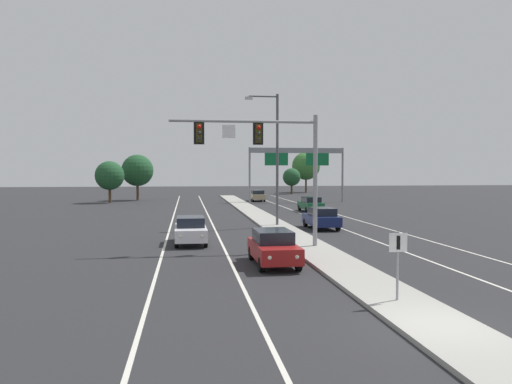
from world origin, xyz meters
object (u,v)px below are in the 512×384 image
Objects in this scene: car_receding_green at (311,204)px; car_oncoming_white at (191,230)px; tree_far_left_b at (137,170)px; tree_far_right_a at (306,166)px; street_lamp_median at (274,151)px; car_receding_navy at (321,218)px; car_oncoming_red at (273,247)px; overhead_signal_mast at (269,151)px; car_receding_tan at (258,195)px; highway_sign_gantry at (297,157)px; tree_far_right_c at (292,177)px; tree_far_left_a at (110,176)px; median_sign_post at (398,255)px.

car_oncoming_white is at bearing -120.06° from car_receding_green.
car_oncoming_white is at bearing -80.85° from tree_far_left_b.
tree_far_right_a is 1.22× the size of tree_far_left_b.
street_lamp_median reaches higher than car_receding_navy.
car_oncoming_red is 1.00× the size of car_oncoming_white.
overhead_signal_mast is 1.79× the size of car_receding_navy.
highway_sign_gantry is at bearing -32.10° from car_receding_tan.
tree_far_right_a reaches higher than tree_far_right_c.
tree_far_left_b is (-22.09, 7.76, -1.79)m from highway_sign_gantry.
tree_far_right_c is (-4.24, -6.18, -2.18)m from tree_far_right_a.
overhead_signal_mast is 26.48m from car_receding_green.
car_oncoming_red is 14.92m from car_receding_navy.
car_oncoming_white is 0.34× the size of highway_sign_gantry.
car_receding_navy and car_receding_green have the same top height.
street_lamp_median is 1.23× the size of tree_far_right_a.
car_oncoming_red is 1.00× the size of car_receding_tan.
tree_far_left_b is (-11.58, 48.41, -0.99)m from overhead_signal_mast.
tree_far_left_a reaches higher than car_receding_green.
highway_sign_gantry is 23.48m from tree_far_left_b.
tree_far_right_c is at bearing 33.29° from tree_far_left_b.
tree_far_right_c is (15.63, 70.51, 2.33)m from car_oncoming_red.
highway_sign_gantry is at bearing -4.69° from tree_far_left_a.
tree_far_right_a reaches higher than median_sign_post.
car_oncoming_white is at bearing -127.70° from street_lamp_median.
tree_far_left_b reaches higher than tree_far_right_c.
median_sign_post is 15.96m from car_oncoming_white.
tree_far_right_a is 38.97m from tree_far_left_b.
car_oncoming_white and car_receding_tan have the same top height.
car_receding_navy is (3.19, 20.99, -0.77)m from median_sign_post.
car_receding_tan is at bearing 3.01° from tree_far_left_a.
tree_far_left_a reaches higher than car_oncoming_white.
median_sign_post is 78.89m from tree_far_right_c.
car_receding_green is (8.50, 24.67, -4.55)m from overhead_signal_mast.
car_receding_green is (3.07, 15.56, 0.00)m from car_receding_navy.
tree_far_right_a is at bearing 78.49° from median_sign_post.
street_lamp_median is at bearing -69.70° from tree_far_left_b.
highway_sign_gantry reaches higher than overhead_signal_mast.
car_receding_tan is (3.28, 32.73, -4.97)m from street_lamp_median.
car_oncoming_white is at bearing 113.90° from median_sign_post.
tree_far_right_a reaches higher than tree_far_left_a.
tree_far_right_c reaches higher than car_receding_green.
tree_far_right_a is (19.34, 72.11, -0.04)m from overhead_signal_mast.
overhead_signal_mast is at bearing -120.82° from car_receding_navy.
car_receding_tan is 0.93× the size of tree_far_right_c.
median_sign_post is 0.46× the size of tree_far_right_c.
car_receding_navy is 0.93× the size of tree_far_right_c.
tree_far_right_c is at bearing 37.92° from tree_far_left_a.
tree_far_left_b is (-17.10, 4.63, 3.55)m from car_receding_tan.
tree_far_left_a is at bearing 142.11° from car_receding_green.
median_sign_post is at bearing -89.99° from street_lamp_median.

